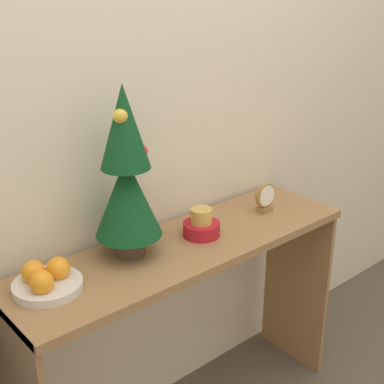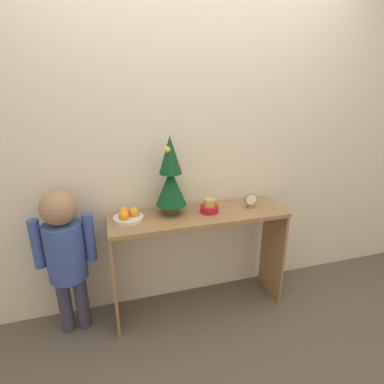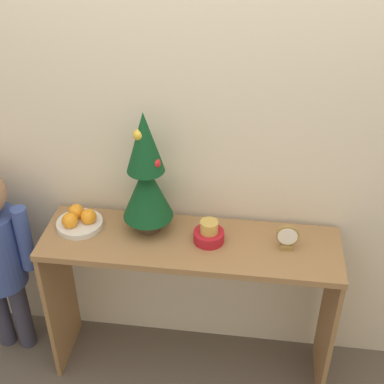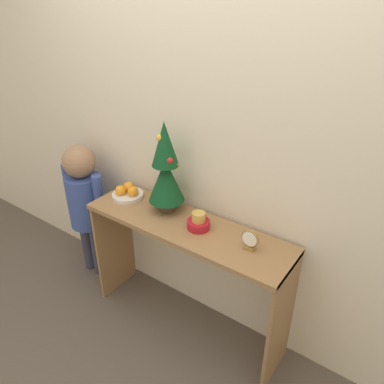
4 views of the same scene
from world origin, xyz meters
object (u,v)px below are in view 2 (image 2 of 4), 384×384
object	(u,v)px
mini_tree	(171,177)
desk_clock	(251,200)
singing_bowl	(209,207)
fruit_bowl	(128,216)
child_figure	(65,248)

from	to	relation	value
mini_tree	desk_clock	bearing A→B (deg)	-5.52
singing_bowl	fruit_bowl	bearing A→B (deg)	177.16
singing_bowl	child_figure	world-z (taller)	child_figure
child_figure	desk_clock	bearing A→B (deg)	-0.45
mini_tree	child_figure	xyz separation A→B (m)	(-0.73, -0.05, -0.41)
mini_tree	singing_bowl	xyz separation A→B (m)	(0.27, -0.05, -0.24)
mini_tree	singing_bowl	world-z (taller)	mini_tree
mini_tree	child_figure	world-z (taller)	mini_tree
singing_bowl	desk_clock	world-z (taller)	desk_clock
fruit_bowl	mini_tree	bearing A→B (deg)	4.27
singing_bowl	desk_clock	distance (m)	0.33
mini_tree	singing_bowl	bearing A→B (deg)	-10.91
fruit_bowl	desk_clock	distance (m)	0.91
child_figure	mini_tree	bearing A→B (deg)	3.68
desk_clock	child_figure	distance (m)	1.35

